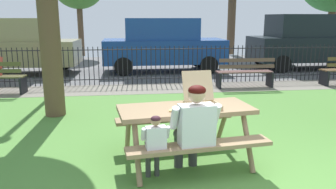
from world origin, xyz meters
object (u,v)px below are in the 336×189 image
pizza_slice_on_table (176,110)px  park_bench_center (245,73)px  picnic_table_foreground (185,119)px  child_at_table (155,142)px  parked_car_left (13,46)px  pizza_box_open (200,98)px  parked_car_center (163,44)px  adult_at_table (194,127)px  parked_car_right (311,40)px

pizza_slice_on_table → park_bench_center: size_ratio=0.16×
picnic_table_foreground → child_at_table: bearing=-128.5°
pizza_slice_on_table → parked_car_left: (-4.58, 8.14, 0.23)m
picnic_table_foreground → parked_car_left: size_ratio=0.44×
pizza_slice_on_table → picnic_table_foreground: bearing=44.9°
pizza_box_open → park_bench_center: (2.34, 4.71, -0.46)m
parked_car_center → park_bench_center: bearing=-58.4°
adult_at_table → child_at_table: size_ratio=1.39×
picnic_table_foreground → pizza_box_open: bearing=13.8°
park_bench_center → picnic_table_foreground: bearing=-118.2°
pizza_box_open → parked_car_center: 7.95m
parked_car_center → parked_car_right: (5.77, 0.00, 0.09)m
child_at_table → park_bench_center: 6.15m
pizza_slice_on_table → parked_car_center: bearing=85.0°
park_bench_center → parked_car_left: size_ratio=0.36×
adult_at_table → picnic_table_foreground: bearing=91.8°
adult_at_table → parked_car_left: size_ratio=0.27×
adult_at_table → parked_car_left: (-4.74, 8.50, 0.35)m
pizza_slice_on_table → park_bench_center: (2.70, 4.91, -0.36)m
child_at_table → parked_car_center: (1.04, 8.58, 0.49)m
adult_at_table → parked_car_right: (6.32, 8.50, 0.44)m
park_bench_center → parked_car_center: size_ratio=0.36×
parked_car_left → parked_car_right: size_ratio=0.96×
picnic_table_foreground → parked_car_center: bearing=86.0°
parked_car_right → pizza_box_open: bearing=-127.6°
picnic_table_foreground → parked_car_left: 9.29m
pizza_slice_on_table → parked_car_center: size_ratio=0.06×
adult_at_table → parked_car_center: bearing=86.3°
picnic_table_foreground → parked_car_right: bearing=51.6°
pizza_box_open → pizza_slice_on_table: (-0.36, -0.20, -0.10)m
parked_car_left → parked_car_right: (11.06, -0.00, 0.09)m
picnic_table_foreground → pizza_slice_on_table: bearing=-135.1°
pizza_slice_on_table → park_bench_center: bearing=61.1°
picnic_table_foreground → parked_car_right: parked_car_right is taller
park_bench_center → parked_car_right: 5.02m
pizza_slice_on_table → parked_car_right: (6.49, 8.14, 0.32)m
child_at_table → park_bench_center: child_at_table is taller
adult_at_table → parked_car_center: parked_car_center is taller
picnic_table_foreground → child_at_table: child_at_table is taller
park_bench_center → parked_car_right: size_ratio=0.35×
parked_car_center → parked_car_right: bearing=0.0°
park_bench_center → adult_at_table: bearing=-115.8°
picnic_table_foreground → adult_at_table: 0.51m
park_bench_center → parked_car_right: (3.78, 3.23, 0.68)m
pizza_box_open → child_at_table: pizza_box_open is taller
picnic_table_foreground → park_bench_center: park_bench_center is taller
child_at_table → adult_at_table: bearing=10.3°
child_at_table → parked_car_left: (-4.26, 8.58, 0.49)m
parked_car_right → parked_car_left: bearing=180.0°
pizza_box_open → parked_car_right: parked_car_right is taller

